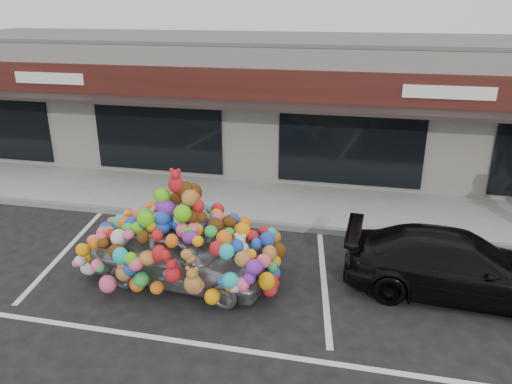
# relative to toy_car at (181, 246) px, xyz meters

# --- Properties ---
(ground) EXTENTS (90.00, 90.00, 0.00)m
(ground) POSITION_rel_toy_car_xyz_m (0.07, 0.39, -0.79)
(ground) COLOR black
(ground) RESTS_ON ground
(shop_building) EXTENTS (24.00, 7.20, 4.31)m
(shop_building) POSITION_rel_toy_car_xyz_m (0.07, 8.84, 1.38)
(shop_building) COLOR white
(shop_building) RESTS_ON ground
(sidewalk) EXTENTS (26.00, 3.00, 0.15)m
(sidewalk) POSITION_rel_toy_car_xyz_m (0.07, 4.39, -0.71)
(sidewalk) COLOR gray
(sidewalk) RESTS_ON ground
(kerb) EXTENTS (26.00, 0.18, 0.16)m
(kerb) POSITION_rel_toy_car_xyz_m (0.07, 2.89, -0.71)
(kerb) COLOR slate
(kerb) RESTS_ON ground
(parking_stripe_left) EXTENTS (0.73, 4.37, 0.01)m
(parking_stripe_left) POSITION_rel_toy_car_xyz_m (-3.13, 0.59, -0.78)
(parking_stripe_left) COLOR silver
(parking_stripe_left) RESTS_ON ground
(parking_stripe_mid) EXTENTS (0.73, 4.37, 0.01)m
(parking_stripe_mid) POSITION_rel_toy_car_xyz_m (2.87, 0.59, -0.78)
(parking_stripe_mid) COLOR silver
(parking_stripe_mid) RESTS_ON ground
(lane_line) EXTENTS (14.00, 0.12, 0.01)m
(lane_line) POSITION_rel_toy_car_xyz_m (2.07, -1.91, -0.78)
(lane_line) COLOR silver
(lane_line) RESTS_ON ground
(toy_car) EXTENTS (2.73, 4.15, 2.32)m
(toy_car) POSITION_rel_toy_car_xyz_m (0.00, 0.00, 0.00)
(toy_car) COLOR #91969A
(toy_car) RESTS_ON ground
(black_sedan) EXTENTS (1.94, 4.39, 1.25)m
(black_sedan) POSITION_rel_toy_car_xyz_m (5.41, 0.72, -0.16)
(black_sedan) COLOR black
(black_sedan) RESTS_ON ground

